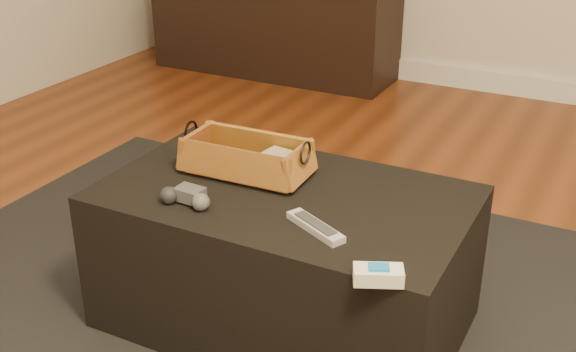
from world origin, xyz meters
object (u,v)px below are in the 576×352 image
at_px(media_cabinet, 274,26).
at_px(wicker_basket, 247,159).
at_px(game_controller, 187,197).
at_px(silver_remote, 315,227).
at_px(ottoman, 285,258).
at_px(cream_gadget, 378,275).
at_px(tv_remote, 239,166).

distance_m(media_cabinet, wicker_basket, 2.43).
height_order(game_controller, silver_remote, game_controller).
height_order(ottoman, cream_gadget, cream_gadget).
distance_m(wicker_basket, cream_gadget, 0.65).
bearing_deg(tv_remote, game_controller, -102.89).
xyz_separation_m(media_cabinet, game_controller, (1.04, -2.41, 0.17)).
relative_size(wicker_basket, game_controller, 2.57).
bearing_deg(ottoman, media_cabinet, 119.04).
bearing_deg(cream_gadget, wicker_basket, 146.44).
height_order(media_cabinet, game_controller, media_cabinet).
height_order(ottoman, game_controller, game_controller).
xyz_separation_m(wicker_basket, cream_gadget, (0.54, -0.36, -0.03)).
bearing_deg(game_controller, wicker_basket, 81.25).
height_order(media_cabinet, wicker_basket, media_cabinet).
xyz_separation_m(tv_remote, cream_gadget, (0.56, -0.34, -0.01)).
height_order(ottoman, tv_remote, tv_remote).
bearing_deg(tv_remote, ottoman, -22.48).
distance_m(tv_remote, silver_remote, 0.39).
height_order(wicker_basket, silver_remote, wicker_basket).
bearing_deg(media_cabinet, ottoman, -60.96).
distance_m(ottoman, tv_remote, 0.29).
bearing_deg(wicker_basket, cream_gadget, -33.56).
bearing_deg(cream_gadget, game_controller, 169.14).
bearing_deg(tv_remote, media_cabinet, 108.00).
relative_size(media_cabinet, wicker_basket, 3.88).
xyz_separation_m(game_controller, silver_remote, (0.36, 0.03, -0.01)).
bearing_deg(game_controller, cream_gadget, -10.86).
bearing_deg(wicker_basket, tv_remote, -141.14).
bearing_deg(media_cabinet, wicker_basket, -63.47).
bearing_deg(silver_remote, cream_gadget, -33.26).
xyz_separation_m(ottoman, silver_remote, (0.16, -0.15, 0.22)).
bearing_deg(silver_remote, wicker_basket, 146.24).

